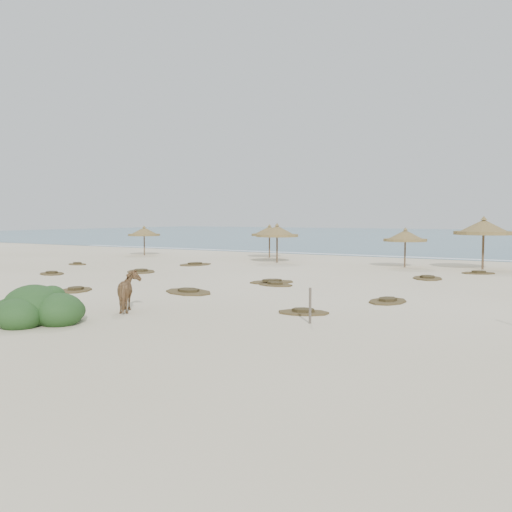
% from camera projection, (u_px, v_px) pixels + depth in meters
% --- Properties ---
extents(ground, '(160.00, 160.00, 0.00)m').
position_uv_depth(ground, '(215.00, 299.00, 21.78)').
color(ground, beige).
rests_on(ground, ground).
extents(ocean, '(200.00, 100.00, 0.01)m').
position_uv_depth(ocean, '(504.00, 237.00, 85.72)').
color(ocean, '#2A607E').
rests_on(ocean, ground).
extents(foam_line, '(70.00, 0.60, 0.01)m').
position_uv_depth(foam_line, '(410.00, 257.00, 43.94)').
color(foam_line, white).
rests_on(foam_line, ground).
extents(palapa_0, '(3.26, 3.26, 2.42)m').
position_uv_depth(palapa_0, '(144.00, 232.00, 46.36)').
color(palapa_0, brown).
rests_on(palapa_0, ground).
extents(palapa_1, '(3.37, 3.37, 2.57)m').
position_uv_depth(palapa_1, '(269.00, 232.00, 43.42)').
color(palapa_1, brown).
rests_on(palapa_1, ground).
extents(palapa_2, '(3.66, 3.66, 2.72)m').
position_uv_depth(palapa_2, '(277.00, 232.00, 38.76)').
color(palapa_2, brown).
rests_on(palapa_2, ground).
extents(palapa_3, '(3.12, 3.12, 2.48)m').
position_uv_depth(palapa_3, '(405.00, 236.00, 35.19)').
color(palapa_3, brown).
rests_on(palapa_3, ground).
extents(palapa_4, '(3.56, 3.56, 3.19)m').
position_uv_depth(palapa_4, '(484.00, 228.00, 33.75)').
color(palapa_4, brown).
rests_on(palapa_4, ground).
extents(horse, '(1.58, 1.69, 1.35)m').
position_uv_depth(horse, '(129.00, 291.00, 18.93)').
color(horse, olive).
rests_on(horse, ground).
extents(fence_post_near, '(0.08, 0.08, 1.06)m').
position_uv_depth(fence_post_near, '(310.00, 306.00, 16.83)').
color(fence_post_near, brown).
rests_on(fence_post_near, ground).
extents(bush, '(2.97, 2.61, 1.33)m').
position_uv_depth(bush, '(35.00, 308.00, 16.90)').
color(bush, '#2A5122').
rests_on(bush, ground).
extents(scrub_0, '(2.29, 2.04, 0.16)m').
position_uv_depth(scrub_0, '(52.00, 273.00, 31.19)').
color(scrub_0, brown).
rests_on(scrub_0, ground).
extents(scrub_1, '(2.80, 2.78, 0.16)m').
position_uv_depth(scrub_1, '(141.00, 271.00, 32.38)').
color(scrub_1, brown).
rests_on(scrub_1, ground).
extents(scrub_2, '(1.93, 1.41, 0.16)m').
position_uv_depth(scrub_2, '(275.00, 284.00, 26.14)').
color(scrub_2, brown).
rests_on(scrub_2, ground).
extents(scrub_3, '(2.46, 2.62, 0.16)m').
position_uv_depth(scrub_3, '(272.00, 282.00, 27.19)').
color(scrub_3, brown).
rests_on(scrub_3, ground).
extents(scrub_4, '(1.32, 1.99, 0.16)m').
position_uv_depth(scrub_4, '(388.00, 301.00, 21.05)').
color(scrub_4, brown).
rests_on(scrub_4, ground).
extents(scrub_6, '(1.84, 2.64, 0.16)m').
position_uv_depth(scrub_6, '(195.00, 264.00, 37.07)').
color(scrub_6, brown).
rests_on(scrub_6, ground).
extents(scrub_7, '(2.10, 2.58, 0.16)m').
position_uv_depth(scrub_7, '(427.00, 278.00, 28.90)').
color(scrub_7, brown).
rests_on(scrub_7, ground).
extents(scrub_8, '(1.62, 1.19, 0.16)m').
position_uv_depth(scrub_8, '(77.00, 264.00, 37.32)').
color(scrub_8, brown).
rests_on(scrub_8, ground).
extents(scrub_9, '(2.96, 2.49, 0.16)m').
position_uv_depth(scrub_9, '(188.00, 291.00, 23.65)').
color(scrub_9, brown).
rests_on(scrub_9, ground).
extents(scrub_10, '(2.18, 1.95, 0.16)m').
position_uv_depth(scrub_10, '(479.00, 273.00, 31.47)').
color(scrub_10, brown).
rests_on(scrub_10, ground).
extents(scrub_11, '(2.09, 2.33, 0.16)m').
position_uv_depth(scrub_11, '(76.00, 290.00, 24.22)').
color(scrub_11, brown).
rests_on(scrub_11, ground).
extents(scrub_12, '(1.96, 1.58, 0.16)m').
position_uv_depth(scrub_12, '(303.00, 312.00, 18.60)').
color(scrub_12, brown).
rests_on(scrub_12, ground).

